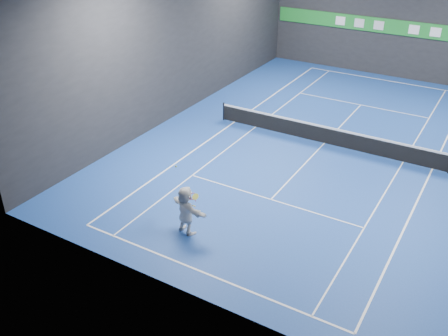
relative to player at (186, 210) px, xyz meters
The scene contains 18 objects.
ground 10.40m from the player, 79.95° to the left, with size 26.00×26.00×0.00m, color navy.
wall_back 23.52m from the player, 85.55° to the left, with size 18.00×0.10×9.00m, color black.
wall_front 4.83m from the player, 57.24° to the right, with size 18.00×0.10×9.00m, color black.
wall_left 12.96m from the player, 125.21° to the left, with size 0.10×26.00×9.00m, color black.
baseline_near 2.67m from the player, 43.22° to the right, with size 10.98×0.08×0.01m, color white.
baseline_far 22.18m from the player, 85.32° to the left, with size 10.98×0.08×0.01m, color white.
sideline_doubles_left 10.88m from the player, 109.87° to the left, with size 0.08×23.78×0.01m, color white.
sideline_doubles_right 12.58m from the player, 54.40° to the left, with size 0.08×23.78×0.01m, color white.
sideline_singles_left 10.50m from the player, 102.74° to the left, with size 0.06×23.78×0.01m, color white.
sideline_singles_right 11.83m from the player, 59.87° to the left, with size 0.06×23.78×0.01m, color white.
service_line_near 4.32m from the player, 64.54° to the left, with size 8.23×0.06×0.01m, color white.
service_line_far 16.72m from the player, 83.79° to the left, with size 8.23×0.06×0.01m, color white.
center_service_line 10.40m from the player, 79.95° to the left, with size 0.06×12.80×0.01m, color white.
player is the anchor object (origin of this frame).
tennis_ball 1.84m from the player, behind, with size 0.07×0.07×0.07m, color #B8D122.
tennis_net 10.36m from the player, 79.95° to the left, with size 12.50×0.10×1.07m.
sponsor_banner 23.33m from the player, 85.53° to the left, with size 17.64×0.11×1.00m.
tennis_racket 0.72m from the player, ahead, with size 0.50×0.37×0.64m.
Camera 1 is at (7.59, -23.13, 11.66)m, focal length 40.00 mm.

